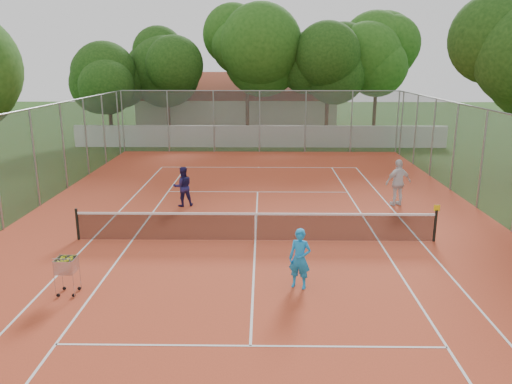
{
  "coord_description": "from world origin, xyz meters",
  "views": [
    {
      "loc": [
        0.26,
        -15.7,
        5.8
      ],
      "look_at": [
        0.0,
        1.5,
        1.3
      ],
      "focal_mm": 35.0,
      "sensor_mm": 36.0,
      "label": 1
    }
  ],
  "objects_px": {
    "player_near": "(300,259)",
    "player_far_left": "(183,186)",
    "tennis_net": "(255,226)",
    "clubhouse": "(238,104)",
    "player_far_right": "(398,183)",
    "ball_hopper": "(67,275)"
  },
  "relations": [
    {
      "from": "player_far_right",
      "to": "clubhouse",
      "type": "bearing_deg",
      "value": -89.17
    },
    {
      "from": "player_near",
      "to": "player_far_left",
      "type": "distance_m",
      "value": 8.75
    },
    {
      "from": "tennis_net",
      "to": "clubhouse",
      "type": "distance_m",
      "value": 29.12
    },
    {
      "from": "tennis_net",
      "to": "ball_hopper",
      "type": "distance_m",
      "value": 6.21
    },
    {
      "from": "player_far_left",
      "to": "player_far_right",
      "type": "xyz_separation_m",
      "value": [
        8.86,
        0.23,
        0.14
      ]
    },
    {
      "from": "player_far_left",
      "to": "player_far_right",
      "type": "bearing_deg",
      "value": 161.38
    },
    {
      "from": "player_far_left",
      "to": "player_far_right",
      "type": "height_order",
      "value": "player_far_right"
    },
    {
      "from": "tennis_net",
      "to": "player_near",
      "type": "height_order",
      "value": "player_near"
    },
    {
      "from": "player_far_left",
      "to": "player_far_right",
      "type": "distance_m",
      "value": 8.87
    },
    {
      "from": "player_near",
      "to": "player_far_left",
      "type": "relative_size",
      "value": 0.98
    },
    {
      "from": "tennis_net",
      "to": "player_near",
      "type": "xyz_separation_m",
      "value": [
        1.22,
        -3.55,
        0.32
      ]
    },
    {
      "from": "tennis_net",
      "to": "player_near",
      "type": "relative_size",
      "value": 7.38
    },
    {
      "from": "player_far_left",
      "to": "clubhouse",
      "type": "bearing_deg",
      "value": -112.49
    },
    {
      "from": "clubhouse",
      "to": "player_near",
      "type": "xyz_separation_m",
      "value": [
        3.22,
        -32.55,
        -1.37
      ]
    },
    {
      "from": "clubhouse",
      "to": "player_far_right",
      "type": "bearing_deg",
      "value": -72.42
    },
    {
      "from": "tennis_net",
      "to": "player_far_left",
      "type": "height_order",
      "value": "player_far_left"
    },
    {
      "from": "player_near",
      "to": "player_far_left",
      "type": "xyz_separation_m",
      "value": [
        -4.26,
        7.64,
        0.02
      ]
    },
    {
      "from": "clubhouse",
      "to": "player_near",
      "type": "height_order",
      "value": "clubhouse"
    },
    {
      "from": "player_near",
      "to": "ball_hopper",
      "type": "relative_size",
      "value": 1.51
    },
    {
      "from": "tennis_net",
      "to": "player_near",
      "type": "bearing_deg",
      "value": -71.02
    },
    {
      "from": "tennis_net",
      "to": "player_far_right",
      "type": "height_order",
      "value": "player_far_right"
    },
    {
      "from": "player_near",
      "to": "player_far_right",
      "type": "relative_size",
      "value": 0.83
    }
  ]
}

